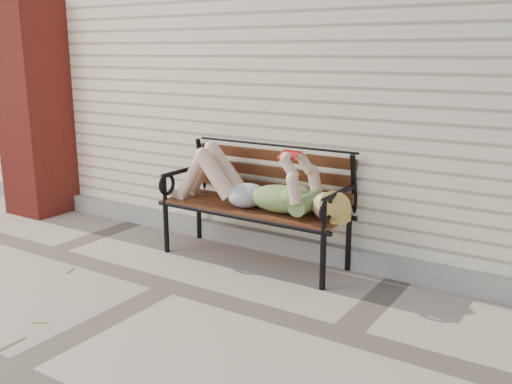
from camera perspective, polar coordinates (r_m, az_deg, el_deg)
The scene contains 6 objects.
ground at distance 3.92m, azimuth -8.46°, elevation -9.33°, with size 80.00×80.00×0.00m, color gray.
house_wall at distance 6.18m, azimuth 10.05°, elevation 13.35°, with size 8.00×4.00×3.00m, color #F5E7BF.
foundation_strip at distance 4.62m, azimuth -0.58°, elevation -4.55°, with size 8.00×0.10×0.15m, color gray.
brick_pillar at distance 5.85m, azimuth -21.24°, elevation 7.70°, with size 0.50×0.50×2.00m, color maroon.
garden_bench at distance 4.25m, azimuth 0.43°, elevation 0.59°, with size 1.54×0.61×1.00m.
reading_woman at distance 4.14m, azimuth -0.33°, elevation 0.69°, with size 1.45×0.33×0.46m.
Camera 1 is at (2.40, -2.69, 1.54)m, focal length 40.00 mm.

